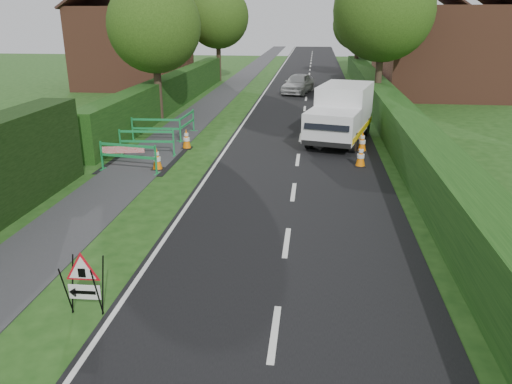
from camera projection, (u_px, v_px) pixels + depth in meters
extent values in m
plane|color=#1A4012|center=(105.00, 362.00, 7.55)|extent=(120.00, 120.00, 0.00)
cube|color=black|center=(309.00, 80.00, 40.03)|extent=(6.00, 90.00, 0.02)
cube|color=#2D2D30|center=(241.00, 79.00, 40.63)|extent=(2.00, 90.00, 0.02)
cube|color=#14380F|center=(174.00, 106.00, 28.68)|extent=(1.00, 24.00, 1.80)
cube|color=#14380F|center=(393.00, 135.00, 21.82)|extent=(1.20, 50.00, 1.50)
cube|color=brown|center=(134.00, 48.00, 35.79)|extent=(7.00, 7.00, 5.50)
cube|color=brown|center=(443.00, 52.00, 31.64)|extent=(7.00, 7.00, 5.50)
cube|color=brown|center=(417.00, 41.00, 44.63)|extent=(7.00, 7.00, 5.50)
cylinder|color=#2D2116|center=(159.00, 94.00, 24.46)|extent=(0.36, 0.36, 2.62)
sphere|color=#234011|center=(154.00, 25.00, 23.39)|extent=(4.40, 4.40, 4.40)
cylinder|color=#2D2116|center=(378.00, 83.00, 26.95)|extent=(0.36, 0.36, 2.97)
sphere|color=#234011|center=(384.00, 10.00, 25.71)|extent=(5.20, 5.20, 5.20)
cylinder|color=#2D2116|center=(219.00, 63.00, 39.40)|extent=(0.36, 0.36, 2.80)
sphere|color=#234011|center=(218.00, 17.00, 38.25)|extent=(4.80, 4.80, 4.80)
cylinder|color=#2D2116|center=(356.00, 62.00, 42.01)|extent=(0.36, 0.36, 2.45)
sphere|color=#234011|center=(359.00, 24.00, 41.00)|extent=(4.20, 4.20, 4.20)
cylinder|color=black|center=(66.00, 291.00, 8.50)|extent=(0.03, 0.31, 1.01)
cylinder|color=black|center=(73.00, 284.00, 8.74)|extent=(0.03, 0.31, 1.01)
cylinder|color=black|center=(97.00, 293.00, 8.45)|extent=(0.03, 0.31, 1.01)
cylinder|color=black|center=(103.00, 285.00, 8.69)|extent=(0.03, 0.31, 1.01)
cube|color=white|center=(85.00, 292.00, 8.60)|extent=(0.56, 0.03, 0.27)
cube|color=black|center=(84.00, 292.00, 8.59)|extent=(0.40, 0.02, 0.06)
cone|color=black|center=(72.00, 292.00, 8.61)|extent=(0.13, 0.17, 0.16)
cube|color=black|center=(82.00, 273.00, 8.46)|extent=(0.13, 0.01, 0.16)
cube|color=silver|center=(345.00, 106.00, 21.02)|extent=(2.59, 3.44, 1.84)
cube|color=silver|center=(332.00, 126.00, 19.08)|extent=(2.33, 2.38, 1.13)
cube|color=black|center=(327.00, 123.00, 18.15)|extent=(1.68, 0.61, 0.52)
cube|color=yellow|center=(316.00, 126.00, 20.80)|extent=(1.15, 4.58, 0.23)
cube|color=yellow|center=(363.00, 129.00, 20.16)|extent=(1.15, 4.58, 0.23)
cube|color=black|center=(326.00, 144.00, 18.42)|extent=(1.84, 0.56, 0.19)
cylinder|color=black|center=(310.00, 139.00, 19.52)|extent=(0.41, 0.80, 0.76)
cylinder|color=black|center=(353.00, 143.00, 18.95)|extent=(0.41, 0.80, 0.76)
cylinder|color=black|center=(327.00, 124.00, 22.23)|extent=(0.41, 0.80, 0.76)
cylinder|color=black|center=(366.00, 127.00, 21.66)|extent=(0.41, 0.80, 0.76)
cube|color=black|center=(360.00, 166.00, 17.29)|extent=(0.38, 0.38, 0.04)
cone|color=orange|center=(361.00, 155.00, 17.16)|extent=(0.32, 0.32, 0.75)
cylinder|color=white|center=(361.00, 156.00, 17.17)|extent=(0.25, 0.25, 0.14)
cylinder|color=white|center=(361.00, 151.00, 17.11)|extent=(0.17, 0.17, 0.10)
cube|color=black|center=(362.00, 151.00, 19.21)|extent=(0.38, 0.38, 0.04)
cone|color=orange|center=(362.00, 141.00, 19.08)|extent=(0.32, 0.32, 0.75)
cylinder|color=white|center=(362.00, 142.00, 19.09)|extent=(0.25, 0.25, 0.14)
cylinder|color=white|center=(363.00, 137.00, 19.03)|extent=(0.17, 0.17, 0.10)
cube|color=black|center=(358.00, 139.00, 21.12)|extent=(0.38, 0.38, 0.04)
cone|color=orange|center=(358.00, 129.00, 20.98)|extent=(0.32, 0.32, 0.75)
cylinder|color=white|center=(358.00, 130.00, 21.00)|extent=(0.25, 0.25, 0.14)
cylinder|color=white|center=(358.00, 126.00, 20.93)|extent=(0.17, 0.17, 0.10)
cube|color=black|center=(158.00, 169.00, 16.95)|extent=(0.38, 0.38, 0.04)
cone|color=orange|center=(157.00, 158.00, 16.81)|extent=(0.32, 0.32, 0.75)
cylinder|color=white|center=(157.00, 159.00, 16.83)|extent=(0.25, 0.25, 0.14)
cylinder|color=white|center=(157.00, 154.00, 16.76)|extent=(0.17, 0.17, 0.10)
cube|color=black|center=(187.00, 148.00, 19.62)|extent=(0.38, 0.38, 0.04)
cone|color=orange|center=(186.00, 138.00, 19.49)|extent=(0.32, 0.32, 0.75)
cylinder|color=white|center=(187.00, 139.00, 19.50)|extent=(0.25, 0.25, 0.14)
cylinder|color=white|center=(186.00, 134.00, 19.44)|extent=(0.17, 0.17, 0.10)
cube|color=#188540|center=(102.00, 156.00, 16.75)|extent=(0.06, 0.06, 1.00)
cube|color=#188540|center=(156.00, 160.00, 16.25)|extent=(0.06, 0.06, 1.00)
cube|color=#188540|center=(127.00, 145.00, 16.36)|extent=(1.98, 0.36, 0.08)
cube|color=#188540|center=(128.00, 156.00, 16.48)|extent=(1.98, 0.36, 0.08)
cube|color=#188540|center=(103.00, 169.00, 16.91)|extent=(0.11, 0.36, 0.04)
cube|color=#188540|center=(157.00, 174.00, 16.41)|extent=(0.11, 0.36, 0.04)
cube|color=#188540|center=(120.00, 142.00, 18.49)|extent=(0.05, 0.05, 1.00)
cube|color=#188540|center=(174.00, 143.00, 18.40)|extent=(0.05, 0.05, 1.00)
cube|color=#188540|center=(146.00, 132.00, 18.31)|extent=(2.00, 0.19, 0.08)
cube|color=#188540|center=(147.00, 141.00, 18.43)|extent=(2.00, 0.19, 0.08)
cube|color=#188540|center=(121.00, 155.00, 18.65)|extent=(0.08, 0.35, 0.04)
cube|color=#188540|center=(174.00, 156.00, 18.56)|extent=(0.08, 0.35, 0.04)
cube|color=#188540|center=(133.00, 129.00, 20.60)|extent=(0.05, 0.05, 1.00)
cube|color=#188540|center=(180.00, 130.00, 20.46)|extent=(0.05, 0.05, 1.00)
cube|color=#188540|center=(156.00, 120.00, 20.39)|extent=(2.00, 0.14, 0.08)
cube|color=#188540|center=(156.00, 129.00, 20.51)|extent=(2.00, 0.14, 0.08)
cube|color=#188540|center=(133.00, 141.00, 20.76)|extent=(0.08, 0.35, 0.04)
cube|color=#188540|center=(181.00, 142.00, 20.63)|extent=(0.08, 0.35, 0.04)
cube|color=#188540|center=(180.00, 130.00, 20.51)|extent=(0.05, 0.05, 1.00)
cube|color=#188540|center=(193.00, 120.00, 22.37)|extent=(0.05, 0.05, 1.00)
cube|color=#188540|center=(187.00, 115.00, 21.30)|extent=(0.13, 2.00, 0.08)
cube|color=#188540|center=(187.00, 124.00, 21.42)|extent=(0.13, 2.00, 0.08)
cube|color=#188540|center=(181.00, 141.00, 20.67)|extent=(0.35, 0.07, 0.04)
cube|color=#188540|center=(194.00, 131.00, 22.53)|extent=(0.35, 0.07, 0.04)
cube|color=red|center=(124.00, 162.00, 17.85)|extent=(1.47, 0.36, 0.25)
imported|color=silver|center=(298.00, 83.00, 33.26)|extent=(2.35, 4.05, 1.30)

